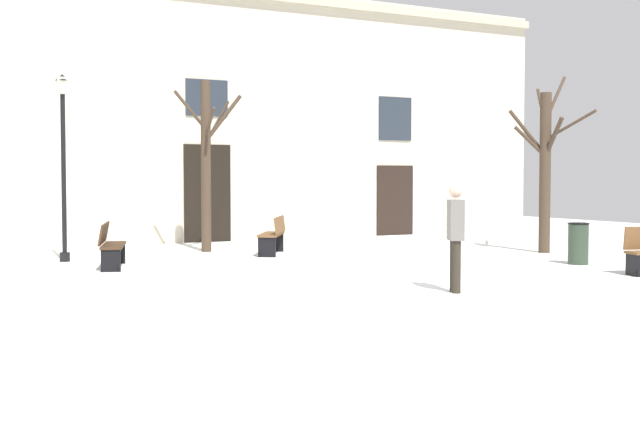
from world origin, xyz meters
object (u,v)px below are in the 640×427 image
object	(u,v)px
streetlamp	(63,148)
bench_back_to_back_left	(111,244)
tree_left_of_center	(545,165)
person_crossing_plaza	(456,232)
tree_near_facade	(207,161)
bench_near_lamp	(273,235)
litter_bin	(578,243)

from	to	relation	value
streetlamp	bench_back_to_back_left	xyz separation A→B (m)	(0.65, -1.64, -2.00)
tree_left_of_center	person_crossing_plaza	world-z (taller)	tree_left_of_center
tree_near_facade	person_crossing_plaza	world-z (taller)	tree_near_facade
tree_near_facade	tree_left_of_center	bearing A→B (deg)	-28.14
bench_back_to_back_left	bench_near_lamp	size ratio (longest dim) A/B	1.10
tree_left_of_center	tree_near_facade	xyz separation A→B (m)	(-7.28, 3.90, 0.10)
litter_bin	bench_near_lamp	size ratio (longest dim) A/B	0.57
tree_left_of_center	streetlamp	size ratio (longest dim) A/B	1.08
litter_bin	tree_near_facade	bearing A→B (deg)	134.30
tree_left_of_center	bench_near_lamp	bearing A→B (deg)	157.36
tree_left_of_center	person_crossing_plaza	xyz separation A→B (m)	(-5.96, -4.51, -1.17)
litter_bin	streetlamp	bearing A→B (deg)	150.66
tree_near_facade	streetlamp	size ratio (longest dim) A/B	1.04
tree_near_facade	streetlamp	world-z (taller)	tree_near_facade
litter_bin	bench_near_lamp	world-z (taller)	bench_near_lamp
bench_back_to_back_left	streetlamp	bearing A→B (deg)	37.49
tree_left_of_center	bench_near_lamp	world-z (taller)	tree_left_of_center
tree_left_of_center	bench_back_to_back_left	xyz separation A→B (m)	(-10.14, 1.41, -1.66)
tree_left_of_center	tree_near_facade	bearing A→B (deg)	151.86
streetlamp	litter_bin	distance (m)	11.18
streetlamp	bench_back_to_back_left	bearing A→B (deg)	-68.27
tree_near_facade	bench_back_to_back_left	xyz separation A→B (m)	(-2.85, -2.48, -1.76)
streetlamp	bench_near_lamp	size ratio (longest dim) A/B	2.62
litter_bin	person_crossing_plaza	xyz separation A→B (m)	(-4.75, -2.17, 0.52)
streetlamp	person_crossing_plaza	bearing A→B (deg)	-57.41
tree_left_of_center	person_crossing_plaza	bearing A→B (deg)	-142.86
tree_left_of_center	litter_bin	size ratio (longest dim) A/B	5.01
bench_near_lamp	person_crossing_plaza	xyz separation A→B (m)	(0.13, -7.05, 0.49)
tree_near_facade	bench_near_lamp	bearing A→B (deg)	-48.53
streetlamp	bench_near_lamp	bearing A→B (deg)	-6.24
tree_left_of_center	tree_near_facade	distance (m)	8.26
bench_near_lamp	litter_bin	bearing A→B (deg)	76.14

